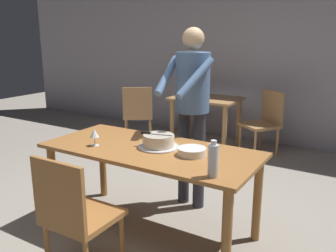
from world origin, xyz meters
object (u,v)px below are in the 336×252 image
Objects in this scene: chair_near_side at (75,213)px; wine_glass_near at (94,134)px; cake_on_platter at (159,141)px; main_dining_table at (150,160)px; plate_stack at (192,152)px; water_bottle at (213,160)px; background_chair_0 at (138,113)px; cake_knife at (150,133)px; background_table at (206,108)px; person_cutting_cake at (192,99)px; background_chair_1 at (264,121)px.

wine_glass_near is at bearing 120.21° from chair_near_side.
cake_on_platter is 2.36× the size of wine_glass_near.
wine_glass_near is 0.16× the size of chair_near_side.
wine_glass_near reaches higher than main_dining_table.
water_bottle is at bearing -44.80° from plate_stack.
cake_knife is at bearing -51.68° from background_chair_0.
chair_near_side is at bearing -79.86° from background_table.
cake_knife is 0.41m from plate_stack.
wine_glass_near is (-0.81, -0.20, 0.07)m from plate_stack.
main_dining_table is 7.16× the size of water_bottle.
person_cutting_cake is 2.25m from background_chair_0.
cake_knife is 0.62m from person_cutting_cake.
background_table is 1.04m from background_chair_0.
cake_on_platter is 1.27× the size of cake_knife.
cake_on_platter is 0.38× the size of chair_near_side.
chair_near_side is 3.18m from background_chair_0.
main_dining_table is at bearing -177.40° from plate_stack.
chair_near_side is at bearing -95.27° from background_chair_1.
water_bottle is (0.64, -0.35, 0.06)m from cake_on_platter.
plate_stack is 0.24× the size of chair_near_side.
water_bottle reaches higher than main_dining_table.
person_cutting_cake reaches higher than plate_stack.
cake_on_platter is 2.56m from background_table.
background_table is at bearing 95.10° from wine_glass_near.
water_bottle reaches higher than background_chair_1.
wine_glass_near is (-0.41, -0.22, -0.01)m from cake_knife.
chair_near_side and background_chair_1 have the same top height.
main_dining_table is at bearing -135.66° from cake_on_platter.
background_chair_0 is (-2.28, 2.32, -0.37)m from water_bottle.
water_bottle is 0.28× the size of background_chair_1.
plate_stack is 0.45m from water_bottle.
person_cutting_cake is at bearing 58.23° from wine_glass_near.
cake_knife reaches higher than plate_stack.
background_chair_1 reaches higher than cake_on_platter.
person_cutting_cake reaches higher than background_chair_0.
cake_knife is 0.30× the size of background_chair_1.
main_dining_table is 0.75m from person_cutting_cake.
chair_near_side is at bearing -61.77° from background_chair_0.
background_chair_1 is (0.65, 2.70, -0.36)m from wine_glass_near.
person_cutting_cake reaches higher than background_chair_1.
background_chair_0 is at bearing 117.68° from wine_glass_near.
main_dining_table is at bearing 83.63° from chair_near_side.
background_chair_1 reaches higher than wine_glass_near.
main_dining_table is 1.99× the size of chair_near_side.
plate_stack is (0.33, -0.03, -0.02)m from cake_on_platter.
plate_stack reaches higher than background_table.
wine_glass_near is 2.52m from background_chair_0.
plate_stack is (0.38, 0.02, 0.14)m from main_dining_table.
chair_near_side is at bearing -94.78° from cake_knife.
plate_stack is 0.24× the size of background_chair_0.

